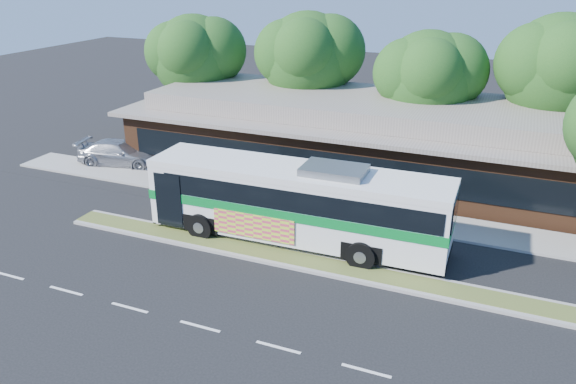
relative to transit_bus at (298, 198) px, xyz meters
name	(u,v)px	position (x,y,z in m)	size (l,w,h in m)	color
ground	(327,275)	(2.25, -2.40, -2.13)	(120.00, 120.00, 0.00)	black
median_strip	(332,267)	(2.25, -1.80, -2.05)	(26.00, 1.10, 0.15)	#465925
sidewalk	(368,214)	(2.25, 4.00, -2.07)	(44.00, 2.60, 0.12)	gray
parking_lot	(122,151)	(-15.75, 7.60, -2.12)	(14.00, 12.00, 0.01)	black
plaza_building	(399,139)	(2.25, 10.59, 0.00)	(33.20, 11.20, 4.45)	#502C19
tree_bg_a	(200,55)	(-12.34, 12.74, 3.74)	(6.47, 5.80, 8.63)	black
tree_bg_b	(314,56)	(-4.32, 13.75, 4.02)	(6.69, 6.00, 9.00)	black
tree_bg_c	(435,76)	(3.65, 12.74, 3.47)	(6.24, 5.60, 8.26)	black
tree_bg_d	(568,67)	(10.69, 13.75, 4.29)	(6.91, 6.20, 9.37)	black
transit_bus	(298,198)	(0.00, 0.00, 0.00)	(13.69, 3.40, 3.82)	silver
sedan	(120,153)	(-14.10, 5.40, -1.36)	(2.16, 5.32, 1.54)	#9D9DA3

